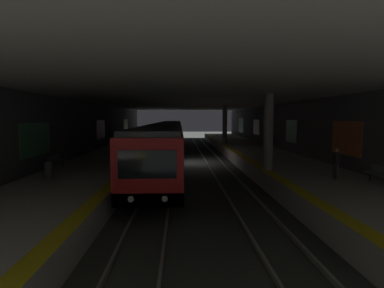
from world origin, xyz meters
name	(u,v)px	position (x,y,z in m)	size (l,w,h in m)	color
ground_plane	(190,163)	(0.00, 0.00, 0.00)	(120.00, 120.00, 0.00)	#383A38
track_left	(214,162)	(0.00, -2.20, 0.08)	(60.00, 1.53, 0.16)	gray
track_right	(167,162)	(0.00, 2.20, 0.08)	(60.00, 1.53, 0.16)	gray
platform_left	(260,157)	(0.00, -6.55, 0.53)	(60.00, 5.30, 1.06)	beige
platform_right	(119,158)	(0.00, 6.55, 0.53)	(60.00, 5.30, 1.06)	beige
wall_left	(291,132)	(0.06, -9.45, 2.80)	(60.00, 0.56, 5.60)	#56565B
wall_right	(87,133)	(0.03, 9.45, 2.80)	(60.00, 0.56, 5.60)	#56565B
ceiling_slab	(190,100)	(0.00, 0.00, 5.80)	(60.00, 19.40, 0.40)	beige
pillar_near	(268,132)	(-9.60, -4.35, 3.33)	(0.56, 0.56, 4.55)	gray
pillar_far	(225,125)	(7.33, -4.35, 3.33)	(0.56, 0.56, 4.55)	gray
metro_train	(168,138)	(4.55, 2.20, 2.03)	(40.58, 2.83, 3.49)	red
bench_left_near	(381,173)	(-13.65, -8.53, 1.57)	(1.70, 0.47, 0.86)	#262628
bench_left_mid	(269,142)	(3.62, -8.53, 1.57)	(1.70, 0.47, 0.86)	#262628
bench_right_near	(56,160)	(-8.83, 8.53, 1.57)	(1.70, 0.47, 0.86)	#262628
bench_right_mid	(125,137)	(13.82, 8.53, 1.57)	(1.70, 0.47, 0.86)	#262628
person_waiting_near	(136,134)	(13.95, 7.13, 1.97)	(0.60, 0.23, 1.69)	#313131
person_walking_mid	(336,162)	(-12.45, -6.99, 1.91)	(0.60, 0.22, 1.60)	#434343
person_standing_far	(123,137)	(8.16, 7.82, 1.91)	(0.60, 0.22, 1.59)	#3B3B3B
backpack_on_floor	(127,142)	(8.45, 7.33, 1.25)	(0.30, 0.20, 0.40)	maroon
trash_bin	(49,170)	(-11.52, 7.80, 1.48)	(0.44, 0.44, 0.85)	#595B5E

